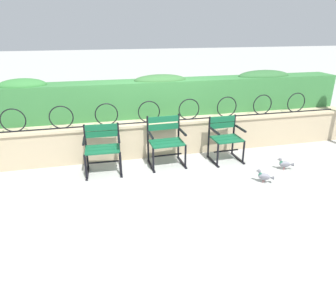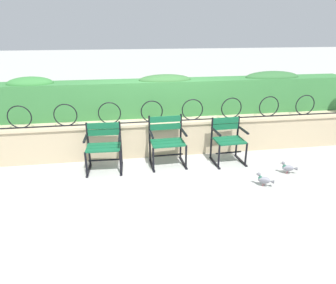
{
  "view_description": "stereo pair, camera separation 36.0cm",
  "coord_description": "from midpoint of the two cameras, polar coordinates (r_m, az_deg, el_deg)",
  "views": [
    {
      "loc": [
        -1.1,
        -4.49,
        2.4
      ],
      "look_at": [
        0.0,
        0.14,
        0.55
      ],
      "focal_mm": 32.03,
      "sensor_mm": 36.0,
      "label": 1
    },
    {
      "loc": [
        -0.75,
        -4.56,
        2.4
      ],
      "look_at": [
        0.0,
        0.14,
        0.55
      ],
      "focal_mm": 32.03,
      "sensor_mm": 36.0,
      "label": 2
    }
  ],
  "objects": [
    {
      "name": "ground_plane",
      "position": [
        5.21,
        -1.63,
        -6.23
      ],
      "size": [
        60.0,
        60.0,
        0.0
      ],
      "primitive_type": "plane",
      "color": "#ADADA8"
    },
    {
      "name": "park_chair_right",
      "position": [
        5.69,
        9.06,
        0.94
      ],
      "size": [
        0.58,
        0.54,
        0.82
      ],
      "color": "#145B38",
      "rests_on": "ground"
    },
    {
      "name": "iron_arch_fence",
      "position": [
        5.67,
        -5.22,
        5.5
      ],
      "size": [
        7.68,
        0.02,
        0.42
      ],
      "color": "black",
      "rests_on": "stone_wall"
    },
    {
      "name": "park_chair_left",
      "position": [
        5.32,
        -14.28,
        -0.9
      ],
      "size": [
        0.63,
        0.54,
        0.82
      ],
      "color": "#145B38",
      "rests_on": "ground"
    },
    {
      "name": "park_chair_centre",
      "position": [
        5.43,
        -2.35,
        0.43
      ],
      "size": [
        0.65,
        0.54,
        0.89
      ],
      "color": "#145B38",
      "rests_on": "ground"
    },
    {
      "name": "stone_wall",
      "position": [
        5.92,
        -3.55,
        0.91
      ],
      "size": [
        8.24,
        0.41,
        0.69
      ],
      "color": "tan",
      "rests_on": "ground"
    },
    {
      "name": "pigeon_near_chairs",
      "position": [
        5.1,
        15.96,
        -6.33
      ],
      "size": [
        0.27,
        0.19,
        0.22
      ],
      "color": "gray",
      "rests_on": "ground"
    },
    {
      "name": "hedge_row",
      "position": [
        6.15,
        -4.17,
        8.74
      ],
      "size": [
        8.07,
        0.56,
        0.83
      ],
      "color": "#387A3D",
      "rests_on": "stone_wall"
    },
    {
      "name": "pigeon_far_side",
      "position": [
        5.66,
        19.69,
        -3.96
      ],
      "size": [
        0.29,
        0.15,
        0.22
      ],
      "color": "gray",
      "rests_on": "ground"
    }
  ]
}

